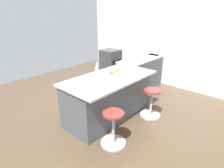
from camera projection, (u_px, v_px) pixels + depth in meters
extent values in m
plane|color=brown|center=(100.00, 118.00, 3.97)|extent=(7.38, 7.38, 0.00)
cube|color=silver|center=(167.00, 38.00, 5.40)|extent=(0.12, 5.68, 2.82)
cube|color=#4C5156|center=(149.00, 70.00, 5.70)|extent=(2.50, 0.60, 0.86)
cube|color=silver|center=(150.00, 56.00, 5.54)|extent=(2.50, 0.60, 0.03)
cube|color=#38383D|center=(155.00, 56.00, 5.77)|extent=(0.44, 0.36, 0.12)
cylinder|color=#B7B7BC|center=(151.00, 49.00, 5.79)|extent=(0.02, 0.02, 0.28)
cube|color=#38383D|center=(111.00, 62.00, 6.69)|extent=(0.60, 0.60, 0.86)
cube|color=black|center=(117.00, 64.00, 6.52)|extent=(0.44, 0.01, 0.32)
cube|color=#4C5156|center=(108.00, 98.00, 3.88)|extent=(1.89, 0.79, 0.88)
cube|color=silver|center=(110.00, 78.00, 3.68)|extent=(1.95, 0.99, 0.04)
cylinder|color=#B7B7BC|center=(150.00, 115.00, 4.05)|extent=(0.44, 0.44, 0.03)
cylinder|color=#B7B7BC|center=(151.00, 103.00, 3.94)|extent=(0.05, 0.05, 0.56)
cylinder|color=maroon|center=(152.00, 91.00, 3.83)|extent=(0.36, 0.36, 0.04)
cylinder|color=#B7B7BC|center=(113.00, 143.00, 3.19)|extent=(0.44, 0.44, 0.03)
cylinder|color=#B7B7BC|center=(113.00, 129.00, 3.09)|extent=(0.05, 0.05, 0.56)
cylinder|color=maroon|center=(113.00, 114.00, 2.98)|extent=(0.36, 0.36, 0.04)
cube|color=tan|center=(116.00, 73.00, 3.88)|extent=(0.36, 0.24, 0.02)
sphere|color=gold|center=(117.00, 69.00, 3.95)|extent=(0.08, 0.08, 0.08)
sphere|color=#609E2D|center=(111.00, 72.00, 3.81)|extent=(0.07, 0.07, 0.07)
cylinder|color=silver|center=(97.00, 72.00, 3.60)|extent=(0.06, 0.06, 0.22)
cylinder|color=silver|center=(97.00, 65.00, 3.55)|extent=(0.03, 0.03, 0.08)
cylinder|color=#B7B7BC|center=(97.00, 63.00, 3.53)|extent=(0.03, 0.03, 0.02)
cylinder|color=silver|center=(123.00, 68.00, 4.17)|extent=(0.26, 0.26, 0.07)
cylinder|color=slate|center=(123.00, 67.00, 4.16)|extent=(0.21, 0.21, 0.04)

